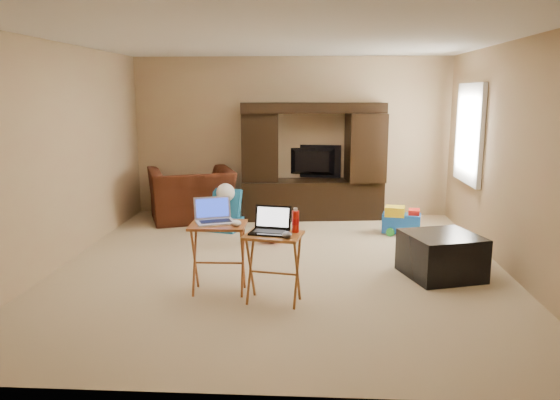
# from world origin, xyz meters

# --- Properties ---
(floor) EXTENTS (5.50, 5.50, 0.00)m
(floor) POSITION_xyz_m (0.00, 0.00, 0.00)
(floor) COLOR beige
(floor) RESTS_ON ground
(ceiling) EXTENTS (5.50, 5.50, 0.00)m
(ceiling) POSITION_xyz_m (0.00, 0.00, 2.50)
(ceiling) COLOR silver
(ceiling) RESTS_ON ground
(wall_back) EXTENTS (5.00, 0.00, 5.00)m
(wall_back) POSITION_xyz_m (0.00, 2.75, 1.25)
(wall_back) COLOR tan
(wall_back) RESTS_ON ground
(wall_front) EXTENTS (5.00, 0.00, 5.00)m
(wall_front) POSITION_xyz_m (0.00, -2.75, 1.25)
(wall_front) COLOR tan
(wall_front) RESTS_ON ground
(wall_left) EXTENTS (0.00, 5.50, 5.50)m
(wall_left) POSITION_xyz_m (-2.50, 0.00, 1.25)
(wall_left) COLOR tan
(wall_left) RESTS_ON ground
(wall_right) EXTENTS (0.00, 5.50, 5.50)m
(wall_right) POSITION_xyz_m (2.50, 0.00, 1.25)
(wall_right) COLOR tan
(wall_right) RESTS_ON ground
(window_pane) EXTENTS (0.00, 1.20, 1.20)m
(window_pane) POSITION_xyz_m (2.48, 1.55, 1.40)
(window_pane) COLOR white
(window_pane) RESTS_ON ground
(window_frame) EXTENTS (0.06, 1.14, 1.34)m
(window_frame) POSITION_xyz_m (2.46, 1.55, 1.40)
(window_frame) COLOR white
(window_frame) RESTS_ON ground
(entertainment_center) EXTENTS (2.25, 0.81, 1.80)m
(entertainment_center) POSITION_xyz_m (0.34, 2.45, 0.90)
(entertainment_center) COLOR black
(entertainment_center) RESTS_ON floor
(television) EXTENTS (0.92, 0.21, 0.53)m
(television) POSITION_xyz_m (0.34, 2.66, 0.86)
(television) COLOR black
(television) RESTS_ON entertainment_center
(recliner) EXTENTS (1.53, 1.44, 0.80)m
(recliner) POSITION_xyz_m (-1.50, 2.15, 0.40)
(recliner) COLOR #461C0F
(recliner) RESTS_ON floor
(child_rocker) EXTENTS (0.56, 0.60, 0.58)m
(child_rocker) POSITION_xyz_m (-0.90, 1.59, 0.29)
(child_rocker) COLOR #1A6490
(child_rocker) RESTS_ON floor
(plush_toy) EXTENTS (0.40, 0.33, 0.44)m
(plush_toy) POSITION_xyz_m (-0.16, 0.93, 0.22)
(plush_toy) COLOR red
(plush_toy) RESTS_ON floor
(push_toy) EXTENTS (0.59, 0.48, 0.40)m
(push_toy) POSITION_xyz_m (1.60, 1.52, 0.20)
(push_toy) COLOR blue
(push_toy) RESTS_ON floor
(ottoman) EXTENTS (0.91, 0.91, 0.46)m
(ottoman) POSITION_xyz_m (1.74, -0.29, 0.23)
(ottoman) COLOR black
(ottoman) RESTS_ON floor
(tray_table_left) EXTENTS (0.54, 0.44, 0.70)m
(tray_table_left) POSITION_xyz_m (-0.56, -0.90, 0.35)
(tray_table_left) COLOR #AB5629
(tray_table_left) RESTS_ON floor
(tray_table_right) EXTENTS (0.58, 0.50, 0.66)m
(tray_table_right) POSITION_xyz_m (-0.01, -1.13, 0.33)
(tray_table_right) COLOR #A06026
(tray_table_right) RESTS_ON floor
(laptop_left) EXTENTS (0.45, 0.41, 0.24)m
(laptop_left) POSITION_xyz_m (-0.59, -0.87, 0.82)
(laptop_left) COLOR silver
(laptop_left) RESTS_ON tray_table_left
(laptop_right) EXTENTS (0.39, 0.34, 0.24)m
(laptop_right) POSITION_xyz_m (-0.05, -1.11, 0.78)
(laptop_right) COLOR black
(laptop_right) RESTS_ON tray_table_right
(mouse_left) EXTENTS (0.13, 0.16, 0.06)m
(mouse_left) POSITION_xyz_m (-0.37, -0.97, 0.72)
(mouse_left) COLOR white
(mouse_left) RESTS_ON tray_table_left
(mouse_right) EXTENTS (0.10, 0.15, 0.06)m
(mouse_right) POSITION_xyz_m (0.12, -1.25, 0.69)
(mouse_right) COLOR #45464B
(mouse_right) RESTS_ON tray_table_right
(water_bottle) EXTENTS (0.07, 0.07, 0.20)m
(water_bottle) POSITION_xyz_m (0.19, -1.05, 0.77)
(water_bottle) COLOR red
(water_bottle) RESTS_ON tray_table_right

